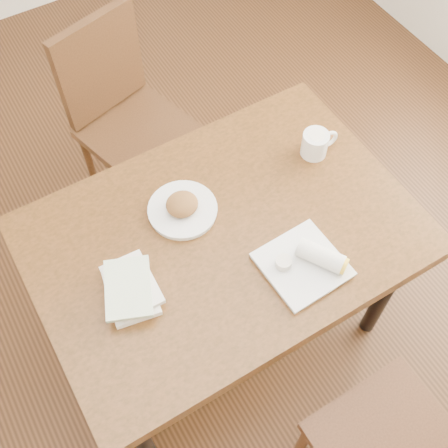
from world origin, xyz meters
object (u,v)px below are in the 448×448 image
table (224,244)px  plate_burrito (308,262)px  coffee_mug (316,143)px  book_stack (130,288)px  plate_scone (182,208)px  chair_far (124,110)px

table → plate_burrito: plate_burrito is taller
coffee_mug → book_stack: (-0.81, -0.16, -0.02)m
plate_scone → coffee_mug: size_ratio=1.68×
table → book_stack: bearing=-173.6°
book_stack → plate_burrito: bearing=-21.4°
coffee_mug → chair_far: bearing=121.3°
chair_far → plate_scone: chair_far is taller
table → plate_burrito: size_ratio=5.01×
coffee_mug → book_stack: bearing=-168.5°
table → plate_scone: bearing=118.8°
plate_scone → plate_burrito: bearing=-58.1°
table → book_stack: (-0.36, -0.04, 0.11)m
chair_far → plate_scone: size_ratio=4.08×
table → book_stack: book_stack is taller
table → plate_scone: (-0.08, 0.14, 0.10)m
chair_far → coffee_mug: 0.89m
chair_far → plate_burrito: (0.15, -1.10, 0.23)m
plate_scone → book_stack: (-0.28, -0.18, 0.00)m
coffee_mug → plate_scone: bearing=178.2°
plate_scone → book_stack: plate_scone is taller
chair_far → book_stack: size_ratio=3.99×
chair_far → book_stack: (-0.37, -0.90, 0.23)m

